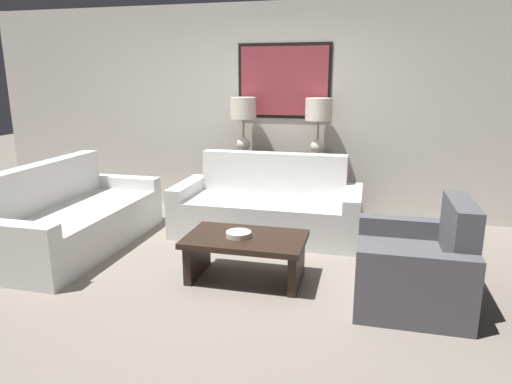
{
  "coord_description": "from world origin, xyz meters",
  "views": [
    {
      "loc": [
        1.07,
        -3.49,
        1.74
      ],
      "look_at": [
        0.02,
        0.73,
        0.65
      ],
      "focal_mm": 32.0,
      "sensor_mm": 36.0,
      "label": 1
    }
  ],
  "objects": [
    {
      "name": "ground_plane",
      "position": [
        0.0,
        0.0,
        0.0
      ],
      "size": [
        20.0,
        20.0,
        0.0
      ],
      "primitive_type": "plane",
      "color": "slate"
    },
    {
      "name": "back_wall",
      "position": [
        0.0,
        2.34,
        1.33
      ],
      "size": [
        8.24,
        0.12,
        2.65
      ],
      "color": "beige",
      "rests_on": "ground_plane"
    },
    {
      "name": "console_table",
      "position": [
        0.0,
        2.06,
        0.41
      ],
      "size": [
        1.36,
        0.4,
        0.81
      ],
      "color": "#332319",
      "rests_on": "ground_plane"
    },
    {
      "name": "table_lamp_left",
      "position": [
        -0.47,
        2.06,
        1.29
      ],
      "size": [
        0.32,
        0.32,
        0.7
      ],
      "color": "silver",
      "rests_on": "console_table"
    },
    {
      "name": "table_lamp_right",
      "position": [
        0.47,
        2.06,
        1.29
      ],
      "size": [
        0.32,
        0.32,
        0.7
      ],
      "color": "silver",
      "rests_on": "console_table"
    },
    {
      "name": "couch_by_back_wall",
      "position": [
        0.0,
        1.39,
        0.29
      ],
      "size": [
        2.07,
        0.91,
        0.89
      ],
      "color": "silver",
      "rests_on": "ground_plane"
    },
    {
      "name": "couch_by_side",
      "position": [
        -1.89,
        0.49,
        0.29
      ],
      "size": [
        0.91,
        2.07,
        0.89
      ],
      "color": "silver",
      "rests_on": "ground_plane"
    },
    {
      "name": "coffee_table",
      "position": [
        0.08,
        0.12,
        0.29
      ],
      "size": [
        1.04,
        0.63,
        0.4
      ],
      "color": "black",
      "rests_on": "ground_plane"
    },
    {
      "name": "decorative_bowl",
      "position": [
        0.02,
        0.11,
        0.43
      ],
      "size": [
        0.22,
        0.22,
        0.04
      ],
      "color": "beige",
      "rests_on": "coffee_table"
    },
    {
      "name": "armchair_near_back_wall",
      "position": [
        1.49,
        0.06,
        0.28
      ],
      "size": [
        0.84,
        0.97,
        0.85
      ],
      "color": "#4C4C51",
      "rests_on": "ground_plane"
    }
  ]
}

